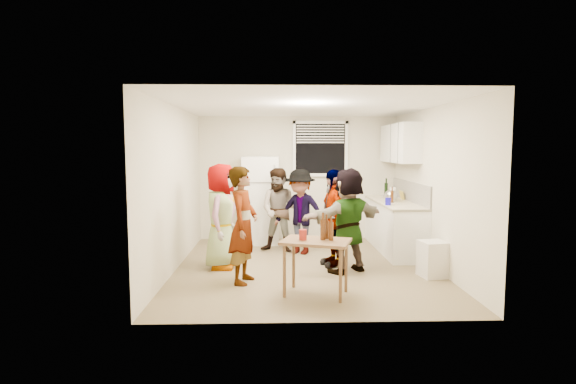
{
  "coord_description": "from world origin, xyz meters",
  "views": [
    {
      "loc": [
        -0.48,
        -6.88,
        1.86
      ],
      "look_at": [
        -0.26,
        0.38,
        1.15
      ],
      "focal_mm": 28.0,
      "sensor_mm": 36.0,
      "label": 1
    }
  ],
  "objects_px": {
    "guest_back_left": "(280,252)",
    "guest_orange": "(347,272)",
    "guest_grey": "(222,267)",
    "guest_black": "(333,265)",
    "blue_cup": "(388,205)",
    "guest_stripe": "(244,282)",
    "wine_bottle": "(386,196)",
    "refrigerator": "(261,200)",
    "beer_bottle_counter": "(392,203)",
    "serving_table": "(316,294)",
    "beer_bottle_table": "(323,240)",
    "guest_back_right": "(300,253)",
    "kettle": "(391,201)",
    "trash_bin": "(433,260)",
    "red_cup": "(303,240)"
  },
  "relations": [
    {
      "from": "kettle",
      "to": "guest_stripe",
      "type": "xyz_separation_m",
      "value": [
        -2.56,
        -1.95,
        -0.9
      ]
    },
    {
      "from": "trash_bin",
      "to": "guest_back_left",
      "type": "bearing_deg",
      "value": 142.99
    },
    {
      "from": "refrigerator",
      "to": "beer_bottle_table",
      "type": "distance_m",
      "value": 3.31
    },
    {
      "from": "red_cup",
      "to": "guest_stripe",
      "type": "distance_m",
      "value": 1.19
    },
    {
      "from": "wine_bottle",
      "to": "refrigerator",
      "type": "bearing_deg",
      "value": -177.86
    },
    {
      "from": "wine_bottle",
      "to": "red_cup",
      "type": "xyz_separation_m",
      "value": [
        -1.87,
        -3.28,
        -0.19
      ]
    },
    {
      "from": "beer_bottle_table",
      "to": "guest_grey",
      "type": "height_order",
      "value": "beer_bottle_table"
    },
    {
      "from": "guest_back_right",
      "to": "guest_orange",
      "type": "height_order",
      "value": "guest_back_right"
    },
    {
      "from": "guest_back_right",
      "to": "guest_black",
      "type": "relative_size",
      "value": 0.98
    },
    {
      "from": "blue_cup",
      "to": "guest_orange",
      "type": "height_order",
      "value": "blue_cup"
    },
    {
      "from": "red_cup",
      "to": "guest_grey",
      "type": "relative_size",
      "value": 0.08
    },
    {
      "from": "refrigerator",
      "to": "beer_bottle_table",
      "type": "xyz_separation_m",
      "value": [
        0.88,
        -3.18,
        -0.14
      ]
    },
    {
      "from": "wine_bottle",
      "to": "beer_bottle_table",
      "type": "bearing_deg",
      "value": -116.3
    },
    {
      "from": "blue_cup",
      "to": "trash_bin",
      "type": "height_order",
      "value": "blue_cup"
    },
    {
      "from": "serving_table",
      "to": "guest_back_right",
      "type": "xyz_separation_m",
      "value": [
        -0.07,
        2.27,
        0.0
      ]
    },
    {
      "from": "blue_cup",
      "to": "guest_stripe",
      "type": "distance_m",
      "value": 2.86
    },
    {
      "from": "wine_bottle",
      "to": "guest_orange",
      "type": "distance_m",
      "value": 2.67
    },
    {
      "from": "beer_bottle_table",
      "to": "guest_back_right",
      "type": "xyz_separation_m",
      "value": [
        -0.16,
        2.24,
        -0.71
      ]
    },
    {
      "from": "beer_bottle_counter",
      "to": "guest_black",
      "type": "distance_m",
      "value": 1.7
    },
    {
      "from": "beer_bottle_counter",
      "to": "serving_table",
      "type": "relative_size",
      "value": 0.25
    },
    {
      "from": "beer_bottle_counter",
      "to": "guest_orange",
      "type": "bearing_deg",
      "value": -128.66
    },
    {
      "from": "guest_back_left",
      "to": "guest_orange",
      "type": "xyz_separation_m",
      "value": [
        1.0,
        -1.36,
        0.0
      ]
    },
    {
      "from": "guest_grey",
      "to": "guest_black",
      "type": "bearing_deg",
      "value": -78.62
    },
    {
      "from": "refrigerator",
      "to": "blue_cup",
      "type": "bearing_deg",
      "value": -30.45
    },
    {
      "from": "kettle",
      "to": "guest_stripe",
      "type": "bearing_deg",
      "value": -151.94
    },
    {
      "from": "blue_cup",
      "to": "red_cup",
      "type": "bearing_deg",
      "value": -129.45
    },
    {
      "from": "guest_black",
      "to": "serving_table",
      "type": "bearing_deg",
      "value": -30.14
    },
    {
      "from": "trash_bin",
      "to": "guest_back_right",
      "type": "xyz_separation_m",
      "value": [
        -1.84,
        1.51,
        -0.25
      ]
    },
    {
      "from": "serving_table",
      "to": "guest_grey",
      "type": "height_order",
      "value": "serving_table"
    },
    {
      "from": "blue_cup",
      "to": "guest_black",
      "type": "relative_size",
      "value": 0.08
    },
    {
      "from": "serving_table",
      "to": "guest_orange",
      "type": "height_order",
      "value": "serving_table"
    },
    {
      "from": "beer_bottle_table",
      "to": "blue_cup",
      "type": "bearing_deg",
      "value": 55.36
    },
    {
      "from": "trash_bin",
      "to": "red_cup",
      "type": "distance_m",
      "value": 2.12
    },
    {
      "from": "guest_back_left",
      "to": "wine_bottle",
      "type": "bearing_deg",
      "value": 37.04
    },
    {
      "from": "kettle",
      "to": "beer_bottle_table",
      "type": "relative_size",
      "value": 1.05
    },
    {
      "from": "serving_table",
      "to": "guest_stripe",
      "type": "bearing_deg",
      "value": 149.64
    },
    {
      "from": "kettle",
      "to": "guest_grey",
      "type": "xyz_separation_m",
      "value": [
        -2.96,
        -1.16,
        -0.9
      ]
    },
    {
      "from": "wine_bottle",
      "to": "guest_back_right",
      "type": "distance_m",
      "value": 2.24
    },
    {
      "from": "guest_back_right",
      "to": "guest_black",
      "type": "xyz_separation_m",
      "value": [
        0.47,
        -0.85,
        0.0
      ]
    },
    {
      "from": "kettle",
      "to": "serving_table",
      "type": "bearing_deg",
      "value": -131.89
    },
    {
      "from": "guest_back_left",
      "to": "guest_black",
      "type": "relative_size",
      "value": 0.99
    },
    {
      "from": "kettle",
      "to": "guest_orange",
      "type": "xyz_separation_m",
      "value": [
        -1.03,
        -1.46,
        -0.9
      ]
    },
    {
      "from": "trash_bin",
      "to": "guest_back_right",
      "type": "bearing_deg",
      "value": 140.55
    },
    {
      "from": "refrigerator",
      "to": "guest_orange",
      "type": "relative_size",
      "value": 1.08
    },
    {
      "from": "trash_bin",
      "to": "guest_grey",
      "type": "relative_size",
      "value": 0.32
    },
    {
      "from": "beer_bottle_counter",
      "to": "red_cup",
      "type": "distance_m",
      "value": 2.84
    },
    {
      "from": "blue_cup",
      "to": "serving_table",
      "type": "height_order",
      "value": "blue_cup"
    },
    {
      "from": "guest_orange",
      "to": "guest_back_right",
      "type": "bearing_deg",
      "value": -93.1
    },
    {
      "from": "kettle",
      "to": "guest_stripe",
      "type": "height_order",
      "value": "kettle"
    },
    {
      "from": "red_cup",
      "to": "guest_stripe",
      "type": "bearing_deg",
      "value": 145.79
    }
  ]
}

